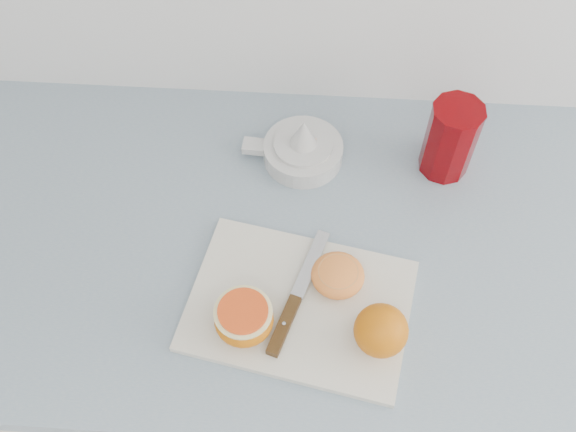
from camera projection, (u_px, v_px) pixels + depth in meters
The scene contains 8 objects.
counter at pixel (368, 349), 1.36m from camera, with size 2.44×0.64×0.89m.
cutting_board at pixel (299, 305), 0.93m from camera, with size 0.31×0.22×0.01m, color beige.
whole_orange at pixel (381, 331), 0.86m from camera, with size 0.07×0.07×0.07m.
half_orange at pixel (244, 319), 0.88m from camera, with size 0.08×0.08×0.05m.
squeezed_shell at pixel (338, 275), 0.93m from camera, with size 0.08×0.08×0.03m.
paring_knife at pixel (289, 314), 0.90m from camera, with size 0.08×0.21×0.01m.
citrus_juicer at pixel (302, 149), 1.07m from camera, with size 0.17×0.13×0.09m.
red_tumbler at pixel (450, 141), 1.02m from camera, with size 0.08×0.08×0.14m.
Camera 1 is at (0.04, 1.16, 1.74)m, focal length 40.00 mm.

